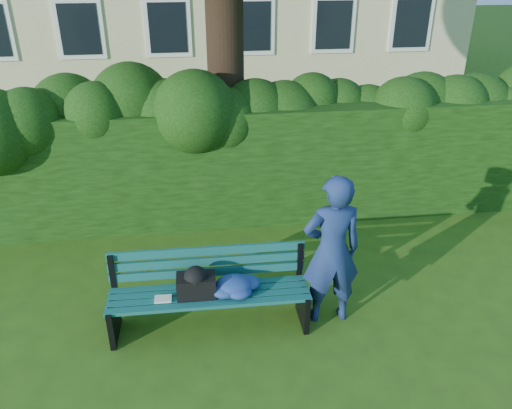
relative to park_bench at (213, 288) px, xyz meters
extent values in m
plane|color=#305215|center=(0.63, 0.49, -0.50)|extent=(80.00, 80.00, 0.00)
cube|color=white|center=(-2.97, 10.47, 1.50)|extent=(1.30, 0.08, 1.60)
cube|color=black|center=(-2.97, 10.43, 1.50)|extent=(1.05, 0.04, 1.35)
cube|color=white|center=(-0.57, 10.47, 1.50)|extent=(1.30, 0.08, 1.60)
cube|color=black|center=(-0.57, 10.43, 1.50)|extent=(1.05, 0.04, 1.35)
cube|color=white|center=(1.83, 10.47, 1.50)|extent=(1.30, 0.08, 1.60)
cube|color=black|center=(1.83, 10.43, 1.50)|extent=(1.05, 0.04, 1.35)
cube|color=white|center=(4.23, 10.47, 1.50)|extent=(1.30, 0.08, 1.60)
cube|color=black|center=(4.23, 10.43, 1.50)|extent=(1.05, 0.04, 1.35)
cube|color=white|center=(6.63, 10.47, 1.50)|extent=(1.30, 0.08, 1.60)
cube|color=black|center=(6.63, 10.43, 1.50)|extent=(1.05, 0.04, 1.35)
cube|color=black|center=(0.63, 2.69, 0.40)|extent=(10.00, 1.00, 1.80)
cylinder|color=black|center=(0.46, 3.20, 2.20)|extent=(0.56, 0.56, 5.41)
cube|color=#10544A|center=(-0.04, -0.22, -0.05)|extent=(2.19, 0.14, 0.04)
cube|color=#10544A|center=(-0.04, -0.11, -0.05)|extent=(2.19, 0.14, 0.04)
cube|color=#10544A|center=(-0.04, 0.01, -0.05)|extent=(2.19, 0.14, 0.04)
cube|color=#10544A|center=(-0.04, 0.13, -0.05)|extent=(2.19, 0.14, 0.04)
cube|color=#10544A|center=(-0.04, 0.21, 0.08)|extent=(2.19, 0.08, 0.10)
cube|color=#10544A|center=(-0.04, 0.23, 0.21)|extent=(2.19, 0.08, 0.10)
cube|color=#10544A|center=(-0.04, 0.24, 0.34)|extent=(2.19, 0.08, 0.10)
cube|color=black|center=(-1.09, -0.03, -0.28)|extent=(0.07, 0.50, 0.44)
cube|color=black|center=(-1.08, 0.23, 0.15)|extent=(0.06, 0.06, 0.45)
cube|color=black|center=(-1.09, -0.08, -0.06)|extent=(0.07, 0.42, 0.05)
cube|color=black|center=(1.00, -0.06, -0.28)|extent=(0.07, 0.50, 0.44)
cube|color=black|center=(1.01, 0.20, 0.15)|extent=(0.06, 0.06, 0.45)
cube|color=black|center=(1.00, -0.11, -0.06)|extent=(0.07, 0.42, 0.05)
cube|color=white|center=(-0.54, -0.09, -0.02)|extent=(0.18, 0.13, 0.02)
cube|color=black|center=(-0.18, -0.04, 0.09)|extent=(0.42, 0.26, 0.24)
imported|color=navy|center=(1.30, -0.04, 0.39)|extent=(0.66, 0.44, 1.79)
camera|label=1|loc=(-0.15, -4.51, 3.24)|focal=35.00mm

